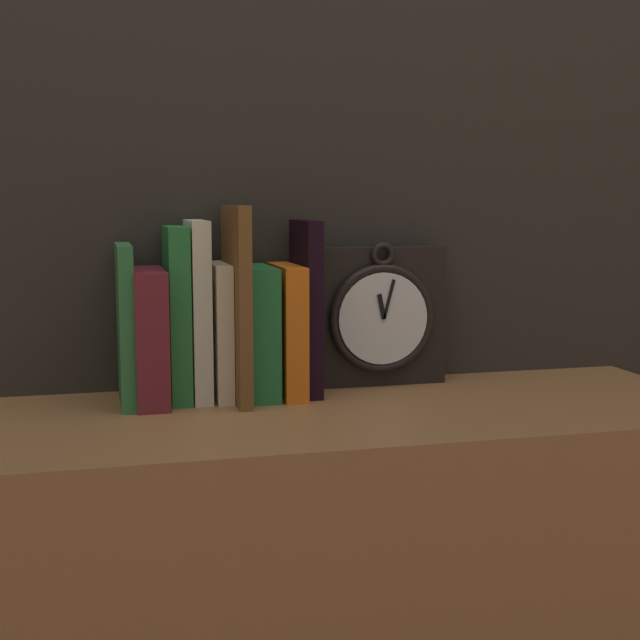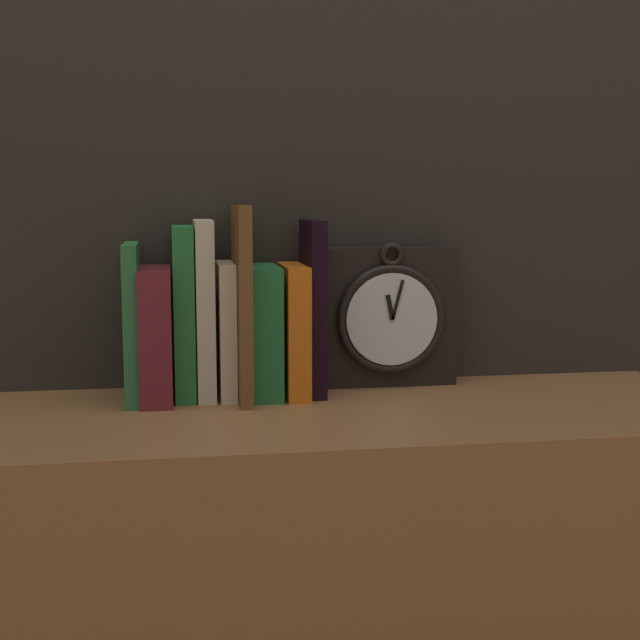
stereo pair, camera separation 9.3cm
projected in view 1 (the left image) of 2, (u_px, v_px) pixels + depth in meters
name	position (u px, v px, depth m)	size (l,w,h in m)	color
clock	(377.00, 316.00, 1.27)	(0.20, 0.06, 0.20)	black
book_slot0_green	(125.00, 324.00, 1.15)	(0.02, 0.13, 0.21)	#2D6D3B
book_slot1_maroon	(150.00, 336.00, 1.15)	(0.04, 0.14, 0.17)	maroon
book_slot2_green	(177.00, 314.00, 1.17)	(0.03, 0.11, 0.23)	#267334
book_slot3_cream	(198.00, 310.00, 1.17)	(0.02, 0.12, 0.24)	beige
book_slot4_cream	(220.00, 331.00, 1.18)	(0.02, 0.12, 0.18)	beige
book_slot5_brown	(236.00, 303.00, 1.17)	(0.02, 0.15, 0.26)	brown
book_slot6_green	(258.00, 332.00, 1.19)	(0.04, 0.13, 0.17)	#216E37
book_slot7_orange	(287.00, 330.00, 1.20)	(0.03, 0.13, 0.18)	orange
book_slot8_black	(306.00, 307.00, 1.21)	(0.02, 0.12, 0.24)	black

